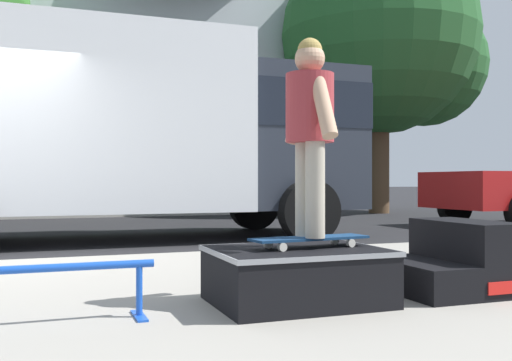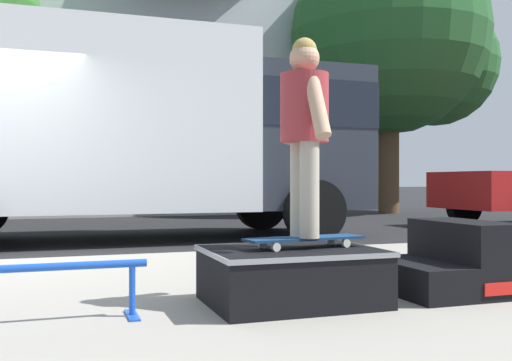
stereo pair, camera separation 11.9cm
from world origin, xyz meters
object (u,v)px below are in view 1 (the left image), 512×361
Objects in this scene: kicker_ramp at (452,262)px; skater_kid at (310,120)px; grind_rail at (14,281)px; skateboard at (310,239)px; street_tree_main at (389,43)px; skate_box at (297,274)px; box_truck at (135,127)px.

kicker_ramp is 1.44m from skater_kid.
grind_rail is at bearing -179.50° from kicker_ramp.
skateboard is at bearing 0.70° from grind_rail.
street_tree_main is (7.48, 10.61, 3.44)m from skater_kid.
box_truck is (-0.17, 5.52, 1.40)m from skate_box.
street_tree_main reaches higher than skate_box.
box_truck is (-0.25, 5.53, 1.18)m from skateboard.
skateboard is 0.75m from skater_kid.
kicker_ramp reaches higher than grind_rail.
street_tree_main is at bearing 49.12° from grind_rail.
skateboard is (1.72, 0.02, 0.16)m from grind_rail.
box_truck reaches higher than skateboard.
kicker_ramp is 0.65× the size of skater_kid.
grind_rail is 1.83× the size of skateboard.
skateboard is 0.12× the size of box_truck.
street_tree_main is (9.20, 10.63, 4.35)m from grind_rail.
skateboard is at bearing 108.43° from skater_kid.
skate_box is at bearing 177.49° from skateboard.
kicker_ramp reaches higher than skateboard.
skater_kid is (-1.09, -0.00, 0.95)m from kicker_ramp.
skate_box is at bearing -125.52° from street_tree_main.
box_truck is at bearing -146.72° from street_tree_main.
skate_box is at bearing -88.25° from box_truck.
street_tree_main is at bearing 54.80° from skateboard.
street_tree_main reaches higher than kicker_ramp.
box_truck reaches higher than skate_box.
skateboard is at bearing -87.36° from box_truck.
skater_kid is at bearing -87.36° from box_truck.
skate_box is at bearing 177.49° from skater_kid.
grind_rail is 14.72m from street_tree_main.
skater_kid is (1.72, 0.02, 0.91)m from grind_rail.
kicker_ramp is 1.02× the size of skateboard.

